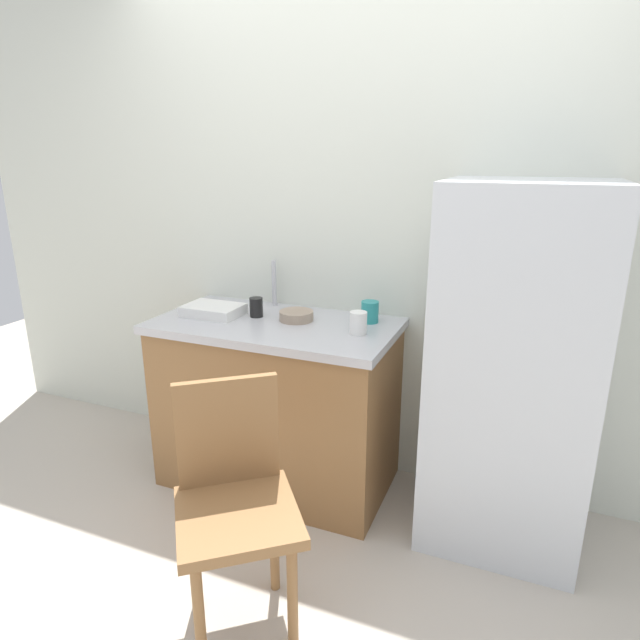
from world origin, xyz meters
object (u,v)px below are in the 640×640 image
Objects in this scene: cup_white at (358,323)px; cup_black at (256,307)px; refrigerator at (513,371)px; terracotta_bowl at (296,316)px; dish_tray at (213,310)px; chair at (235,498)px; cup_teal at (370,312)px.

cup_white reaches higher than cup_black.
refrigerator is 1.01m from terracotta_bowl.
cup_black is (-0.55, 0.06, -0.00)m from cup_white.
cup_black is (-0.21, -0.02, 0.02)m from terracotta_bowl.
refrigerator is at bearing 1.29° from dish_tray.
terracotta_bowl is 0.21m from cup_black.
terracotta_bowl is 0.35m from cup_white.
cup_teal reaches higher than chair.
cup_white reaches higher than chair.
dish_tray is at bearing 87.72° from chair.
refrigerator reaches higher than dish_tray.
terracotta_bowl is 0.35m from cup_teal.
refrigerator is 9.37× the size of terracotta_bowl.
dish_tray is 1.71× the size of terracotta_bowl.
terracotta_bowl is 1.63× the size of cup_white.
cup_black is at bearing 75.41° from chair.
refrigerator is at bearing -2.43° from terracotta_bowl.
cup_black is at bearing -174.96° from terracotta_bowl.
chair is at bearing -54.24° from dish_tray.
cup_white is at bearing 40.74° from chair.
cup_teal reaches higher than cup_white.
cup_black is at bearing 178.85° from refrigerator.
refrigerator is 0.68m from cup_white.
cup_black is (0.21, 0.06, 0.02)m from dish_tray.
chair is at bearing -133.90° from refrigerator.
refrigerator is 5.48× the size of dish_tray.
chair is 9.38× the size of cup_black.
chair is 0.99m from terracotta_bowl.
refrigerator is at bearing 8.06° from chair.
cup_white is at bearing -0.25° from dish_tray.
refrigerator is 15.31× the size of cup_white.
chair is 8.74× the size of cup_teal.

